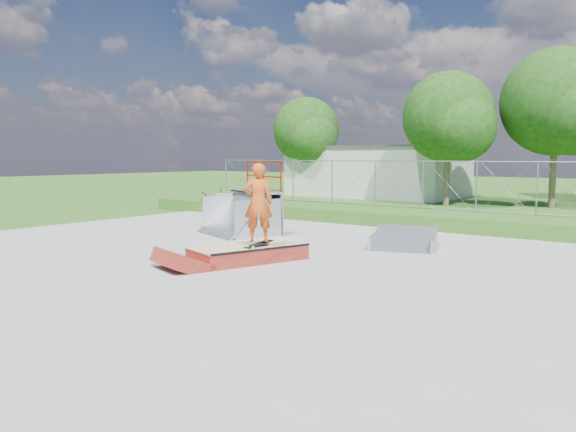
# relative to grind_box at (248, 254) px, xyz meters

# --- Properties ---
(ground) EXTENTS (120.00, 120.00, 0.00)m
(ground) POSITION_rel_grind_box_xyz_m (-0.04, -0.54, -0.20)
(ground) COLOR #2A5919
(ground) RESTS_ON ground
(concrete_pad) EXTENTS (20.00, 16.00, 0.04)m
(concrete_pad) POSITION_rel_grind_box_xyz_m (-0.04, -0.54, -0.18)
(concrete_pad) COLOR #959593
(concrete_pad) RESTS_ON ground
(grass_berm) EXTENTS (24.00, 3.00, 0.50)m
(grass_berm) POSITION_rel_grind_box_xyz_m (-0.04, 8.96, 0.05)
(grass_berm) COLOR #2A5919
(grass_berm) RESTS_ON ground
(grind_box) EXTENTS (2.02, 2.89, 0.39)m
(grind_box) POSITION_rel_grind_box_xyz_m (0.00, 0.00, 0.00)
(grind_box) COLOR maroon
(grind_box) RESTS_ON concrete_pad
(quarter_pipe) EXTENTS (2.81, 2.60, 2.28)m
(quarter_pipe) POSITION_rel_grind_box_xyz_m (-3.22, 3.23, 0.94)
(quarter_pipe) COLOR #B0B4B9
(quarter_pipe) RESTS_ON concrete_pad
(flat_bank_ramp) EXTENTS (2.09, 2.16, 0.50)m
(flat_bank_ramp) POSITION_rel_grind_box_xyz_m (2.10, 3.89, 0.05)
(flat_bank_ramp) COLOR #B0B4B9
(flat_bank_ramp) RESTS_ON concrete_pad
(skateboard) EXTENTS (0.30, 0.81, 0.13)m
(skateboard) POSITION_rel_grind_box_xyz_m (0.27, 0.05, 0.24)
(skateboard) COLOR black
(skateboard) RESTS_ON grind_box
(skater) EXTENTS (0.78, 0.75, 1.81)m
(skater) POSITION_rel_grind_box_xyz_m (0.27, 0.05, 1.14)
(skater) COLOR #CC4C17
(skater) RESTS_ON grind_box
(concrete_stairs) EXTENTS (1.50, 1.60, 0.80)m
(concrete_stairs) POSITION_rel_grind_box_xyz_m (-8.54, 8.16, 0.20)
(concrete_stairs) COLOR #959593
(concrete_stairs) RESTS_ON ground
(chain_link_fence) EXTENTS (20.00, 0.06, 1.80)m
(chain_link_fence) POSITION_rel_grind_box_xyz_m (-0.04, 9.96, 1.20)
(chain_link_fence) COLOR gray
(chain_link_fence) RESTS_ON grass_berm
(utility_building_flat) EXTENTS (10.00, 6.00, 3.00)m
(utility_building_flat) POSITION_rel_grind_box_xyz_m (-8.04, 21.46, 1.30)
(utility_building_flat) COLOR #BBBBB6
(utility_building_flat) RESTS_ON ground
(tree_left_near) EXTENTS (4.76, 4.48, 6.65)m
(tree_left_near) POSITION_rel_grind_box_xyz_m (-1.79, 17.30, 4.04)
(tree_left_near) COLOR brown
(tree_left_near) RESTS_ON ground
(tree_center) EXTENTS (5.44, 5.12, 7.60)m
(tree_center) POSITION_rel_grind_box_xyz_m (2.75, 19.27, 4.65)
(tree_center) COLOR brown
(tree_center) RESTS_ON ground
(tree_left_far) EXTENTS (4.42, 4.16, 6.18)m
(tree_left_far) POSITION_rel_grind_box_xyz_m (-11.80, 19.31, 3.74)
(tree_left_far) COLOR brown
(tree_left_far) RESTS_ON ground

